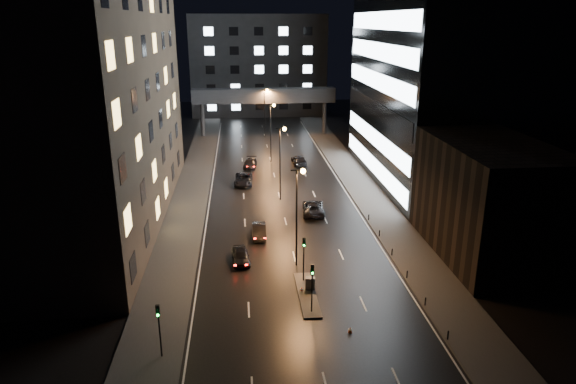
{
  "coord_description": "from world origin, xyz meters",
  "views": [
    {
      "loc": [
        -5.32,
        -38.58,
        23.56
      ],
      "look_at": [
        0.25,
        19.39,
        4.0
      ],
      "focal_mm": 32.0,
      "sensor_mm": 36.0,
      "label": 1
    }
  ],
  "objects_px": {
    "car_toward_a": "(313,208)",
    "car_away_c": "(243,179)",
    "car_toward_b": "(299,160)",
    "car_away_b": "(259,231)",
    "utility_cabinet": "(310,283)",
    "car_away_a": "(241,256)",
    "car_away_d": "(250,163)"
  },
  "relations": [
    {
      "from": "car_away_b",
      "to": "car_toward_a",
      "type": "relative_size",
      "value": 0.77
    },
    {
      "from": "car_away_d",
      "to": "car_toward_b",
      "type": "relative_size",
      "value": 0.92
    },
    {
      "from": "car_away_c",
      "to": "utility_cabinet",
      "type": "xyz_separation_m",
      "value": [
        5.66,
        -32.75,
        -0.07
      ]
    },
    {
      "from": "car_away_d",
      "to": "car_toward_a",
      "type": "bearing_deg",
      "value": -64.04
    },
    {
      "from": "car_toward_a",
      "to": "car_away_c",
      "type": "bearing_deg",
      "value": -51.07
    },
    {
      "from": "car_away_a",
      "to": "car_toward_b",
      "type": "xyz_separation_m",
      "value": [
        10.27,
        36.73,
        0.05
      ]
    },
    {
      "from": "car_away_c",
      "to": "car_toward_a",
      "type": "xyz_separation_m",
      "value": [
        8.75,
        -13.19,
        0.01
      ]
    },
    {
      "from": "car_away_b",
      "to": "car_away_d",
      "type": "bearing_deg",
      "value": 91.64
    },
    {
      "from": "car_away_b",
      "to": "car_toward_b",
      "type": "xyz_separation_m",
      "value": [
        8.12,
        30.41,
        0.05
      ]
    },
    {
      "from": "car_away_a",
      "to": "car_away_c",
      "type": "relative_size",
      "value": 0.75
    },
    {
      "from": "car_away_b",
      "to": "car_away_c",
      "type": "xyz_separation_m",
      "value": [
        -1.52,
        20.05,
        0.06
      ]
    },
    {
      "from": "car_away_b",
      "to": "car_toward_b",
      "type": "distance_m",
      "value": 31.48
    },
    {
      "from": "car_away_a",
      "to": "utility_cabinet",
      "type": "height_order",
      "value": "car_away_a"
    },
    {
      "from": "car_toward_a",
      "to": "car_away_d",
      "type": "bearing_deg",
      "value": -66.15
    },
    {
      "from": "car_toward_a",
      "to": "utility_cabinet",
      "type": "distance_m",
      "value": 19.8
    },
    {
      "from": "car_away_d",
      "to": "car_toward_b",
      "type": "bearing_deg",
      "value": 15.47
    },
    {
      "from": "car_away_a",
      "to": "car_away_b",
      "type": "height_order",
      "value": "car_away_b"
    },
    {
      "from": "car_away_c",
      "to": "car_toward_a",
      "type": "bearing_deg",
      "value": -53.31
    },
    {
      "from": "car_away_d",
      "to": "car_away_c",
      "type": "bearing_deg",
      "value": -90.41
    },
    {
      "from": "car_away_d",
      "to": "utility_cabinet",
      "type": "distance_m",
      "value": 42.16
    },
    {
      "from": "car_away_b",
      "to": "car_away_c",
      "type": "distance_m",
      "value": 20.11
    },
    {
      "from": "car_toward_a",
      "to": "car_toward_b",
      "type": "relative_size",
      "value": 1.07
    },
    {
      "from": "car_away_b",
      "to": "car_toward_a",
      "type": "xyz_separation_m",
      "value": [
        7.23,
        6.86,
        0.07
      ]
    },
    {
      "from": "car_toward_a",
      "to": "car_toward_b",
      "type": "distance_m",
      "value": 23.57
    },
    {
      "from": "car_away_b",
      "to": "car_toward_b",
      "type": "bearing_deg",
      "value": 76.2
    },
    {
      "from": "car_toward_a",
      "to": "car_toward_b",
      "type": "bearing_deg",
      "value": -86.79
    },
    {
      "from": "car_away_b",
      "to": "car_toward_a",
      "type": "bearing_deg",
      "value": 44.63
    },
    {
      "from": "utility_cabinet",
      "to": "car_away_b",
      "type": "bearing_deg",
      "value": 120.16
    },
    {
      "from": "car_away_c",
      "to": "car_toward_b",
      "type": "distance_m",
      "value": 14.15
    },
    {
      "from": "utility_cabinet",
      "to": "car_away_c",
      "type": "bearing_deg",
      "value": 111.91
    },
    {
      "from": "car_away_b",
      "to": "car_away_d",
      "type": "height_order",
      "value": "car_away_b"
    },
    {
      "from": "car_away_b",
      "to": "car_away_d",
      "type": "distance_m",
      "value": 29.24
    }
  ]
}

